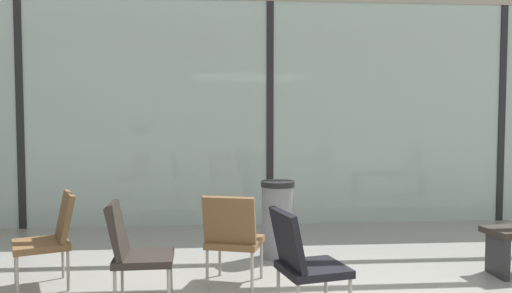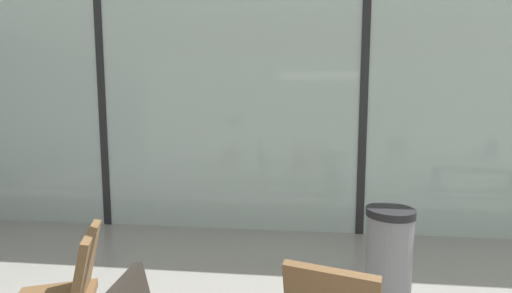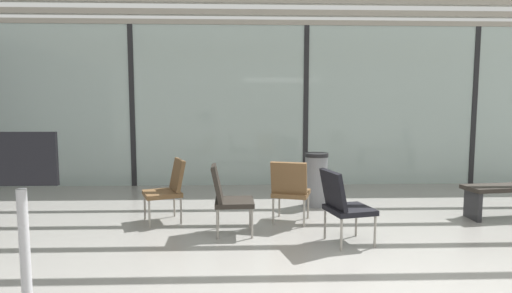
{
  "view_description": "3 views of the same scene",
  "coord_description": "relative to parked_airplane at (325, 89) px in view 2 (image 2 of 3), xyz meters",
  "views": [
    {
      "loc": [
        -0.81,
        -2.33,
        1.59
      ],
      "look_at": [
        -0.04,
        7.11,
        1.03
      ],
      "focal_mm": 36.49,
      "sensor_mm": 36.0,
      "label": 1
    },
    {
      "loc": [
        -0.88,
        0.6,
        1.66
      ],
      "look_at": [
        -1.55,
        6.78,
        0.96
      ],
      "focal_mm": 24.41,
      "sensor_mm": 36.0,
      "label": 2
    },
    {
      "loc": [
        -1.3,
        -2.87,
        1.58
      ],
      "look_at": [
        -0.98,
        6.21,
        0.69
      ],
      "focal_mm": 27.71,
      "sensor_mm": 36.0,
      "label": 3
    }
  ],
  "objects": [
    {
      "name": "parked_airplane",
      "position": [
        0.0,
        0.0,
        0.0
      ],
      "size": [
        12.57,
        4.31,
        4.31
      ],
      "color": "#B2BCD6",
      "rests_on": "ground"
    },
    {
      "name": "lounge_chair_0",
      "position": [
        -2.25,
        -7.54,
        -1.66
      ],
      "size": [
        0.67,
        0.64,
        0.87
      ],
      "rotation": [
        0.0,
        0.0,
        5.09
      ],
      "color": "brown",
      "rests_on": "ground"
    },
    {
      "name": "trash_bin",
      "position": [
        -0.03,
        -6.73,
        -1.72
      ],
      "size": [
        0.38,
        0.38,
        0.86
      ],
      "color": "slate",
      "rests_on": "ground"
    },
    {
      "name": "window_mullion_0",
      "position": [
        -3.43,
        -4.91,
        -0.54
      ],
      "size": [
        0.1,
        0.12,
        3.22
      ],
      "primitive_type": "cube",
      "color": "black",
      "rests_on": "ground"
    },
    {
      "name": "window_mullion_1",
      "position": [
        0.07,
        -4.91,
        -0.54
      ],
      "size": [
        0.1,
        0.12,
        3.22
      ],
      "primitive_type": "cube",
      "color": "black",
      "rests_on": "ground"
    },
    {
      "name": "glass_curtain_wall",
      "position": [
        0.07,
        -4.91,
        -0.54
      ],
      "size": [
        14.0,
        0.08,
        3.22
      ],
      "primitive_type": "cube",
      "color": "#A3B7B2",
      "rests_on": "ground"
    }
  ]
}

